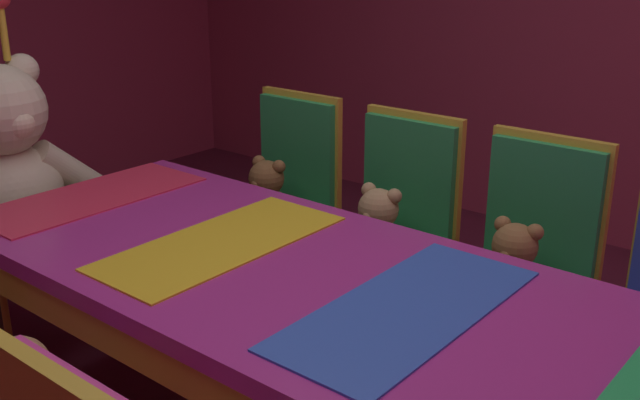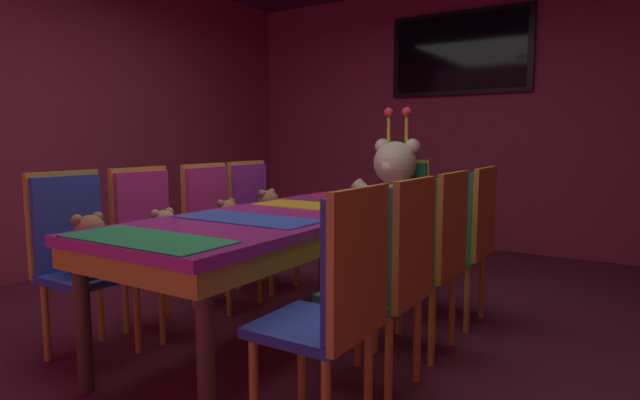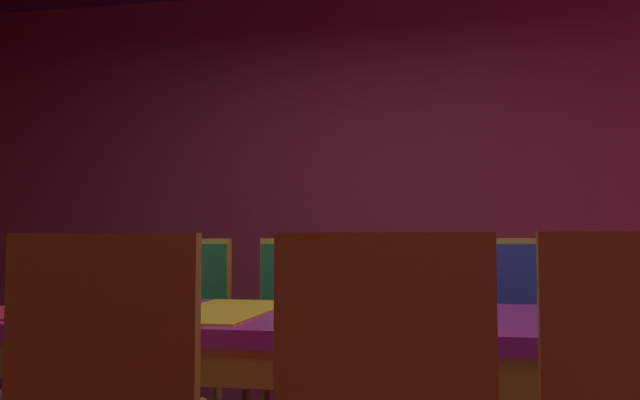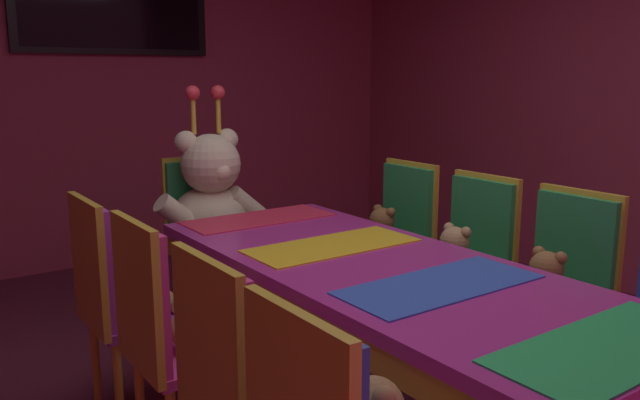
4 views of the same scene
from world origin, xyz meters
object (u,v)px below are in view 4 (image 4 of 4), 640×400
Objects in this scene: chair_right_1 at (565,278)px; throne_chair at (201,221)px; chair_right_2 at (473,252)px; teddy_left_2 at (197,317)px; teddy_right_1 at (544,288)px; banquet_table at (381,285)px; teddy_left_3 at (143,281)px; chair_left_3 at (109,287)px; teddy_left_1 at (276,373)px; chair_left_2 at (160,322)px; teddy_right_2 at (453,259)px; chair_right_3 at (400,230)px; chair_left_1 at (234,381)px; king_teddy_bear at (213,198)px; teddy_right_3 at (381,236)px.

chair_right_1 and throne_chair have the same top height.
chair_right_2 is at bearing 29.82° from throne_chair.
teddy_right_1 is at bearing -21.97° from teddy_left_2.
banquet_table is at bearing -22.04° from teddy_right_1.
teddy_left_2 is 0.31× the size of throne_chair.
teddy_left_3 is 0.34× the size of chair_right_2.
teddy_left_2 is 1.56m from throne_chair.
chair_right_2 is at bearing -17.10° from chair_left_3.
teddy_left_2 is at bearing -70.47° from chair_left_3.
chair_right_2 is at bearing 19.81° from teddy_left_1.
chair_left_2 is 3.16× the size of teddy_right_2.
throne_chair is at bearing -67.14° from chair_right_1.
chair_left_3 reaches higher than teddy_right_1.
banquet_table is 2.31× the size of chair_left_2.
chair_right_1 is 1.00× the size of chair_right_3.
teddy_right_1 is 0.31× the size of chair_right_3.
chair_right_3 is (0.16, 1.08, 0.01)m from teddy_right_1.
chair_left_2 is at bearing -86.57° from chair_left_3.
chair_left_2 is at bearing 90.68° from chair_left_1.
chair_left_2 is 3.21× the size of teddy_left_2.
teddy_right_1 is 0.54m from chair_right_2.
teddy_right_2 is 1.45m from king_teddy_bear.
chair_left_2 is at bearing 180.00° from teddy_left_2.
teddy_right_1 is at bearing -34.14° from chair_left_3.
throne_chair reaches higher than teddy_left_2.
teddy_right_1 is at bearing 0.00° from chair_right_1.
teddy_right_1 and teddy_right_3 have the same top height.
teddy_left_2 is at bearing 19.53° from chair_right_3.
teddy_left_2 is 1.60m from chair_right_3.
chair_right_1 is at bearing 22.86° from throne_chair.
teddy_right_1 is 0.52m from teddy_right_2.
king_teddy_bear is at bearing 90.00° from banquet_table.
king_teddy_bear reaches higher than teddy_left_1.
chair_right_1 reaches higher than teddy_left_2.
chair_left_3 is 3.16× the size of teddy_right_2.
chair_left_1 is 1.00× the size of throne_chair.
banquet_table is 7.41× the size of teddy_left_2.
chair_left_2 is at bearing 19.53° from teddy_right_3.
throne_chair is (-0.68, 1.44, 0.01)m from teddy_right_2.
teddy_right_3 is at bearing 38.33° from throne_chair.
chair_right_3 is at bearing -180.00° from teddy_right_3.
teddy_left_1 is 0.32× the size of king_teddy_bear.
king_teddy_bear is at bearing -69.11° from teddy_right_1.
teddy_right_3 is at bearing 1.72° from chair_left_3.
king_teddy_bear reaches higher than teddy_left_2.
teddy_left_2 is (-0.67, 0.27, -0.07)m from banquet_table.
chair_left_3 is (-0.04, 1.05, 0.00)m from chair_left_1.
chair_left_3 is 1.61m from teddy_right_2.
king_teddy_bear reaches higher than throne_chair.
chair_left_1 is at bearing -89.32° from chair_left_2.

